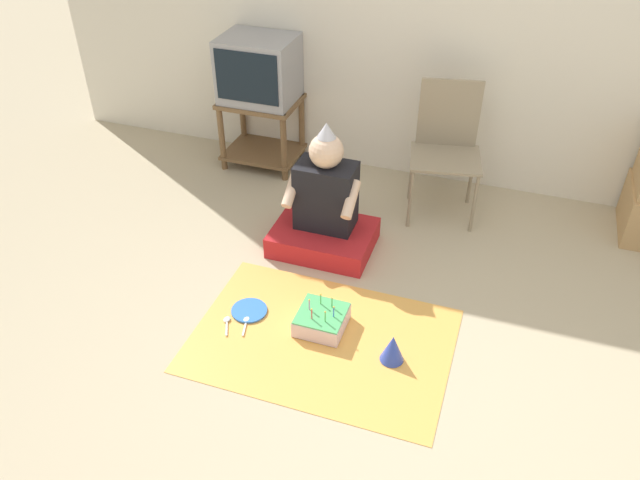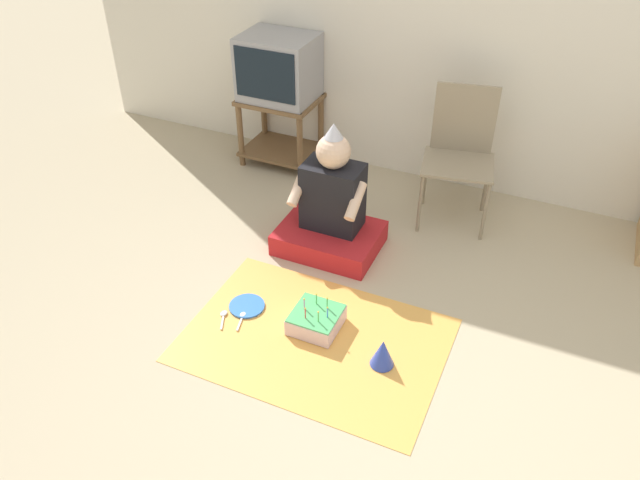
{
  "view_description": "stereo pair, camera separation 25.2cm",
  "coord_description": "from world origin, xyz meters",
  "px_view_note": "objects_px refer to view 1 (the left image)",
  "views": [
    {
      "loc": [
        0.28,
        -2.05,
        2.37
      ],
      "look_at": [
        -0.61,
        0.55,
        0.35
      ],
      "focal_mm": 35.0,
      "sensor_mm": 36.0,
      "label": 1
    },
    {
      "loc": [
        0.51,
        -1.96,
        2.37
      ],
      "look_at": [
        -0.61,
        0.55,
        0.35
      ],
      "focal_mm": 35.0,
      "sensor_mm": 36.0,
      "label": 2
    }
  ],
  "objects_px": {
    "tv": "(259,69)",
    "paper_plate": "(249,310)",
    "folding_chair": "(447,141)",
    "birthday_cake": "(322,320)",
    "person_seated": "(325,211)",
    "party_hat_blue": "(393,348)"
  },
  "relations": [
    {
      "from": "birthday_cake",
      "to": "person_seated",
      "type": "bearing_deg",
      "value": 107.46
    },
    {
      "from": "folding_chair",
      "to": "party_hat_blue",
      "type": "height_order",
      "value": "folding_chair"
    },
    {
      "from": "folding_chair",
      "to": "birthday_cake",
      "type": "relative_size",
      "value": 3.49
    },
    {
      "from": "birthday_cake",
      "to": "tv",
      "type": "bearing_deg",
      "value": 122.62
    },
    {
      "from": "folding_chair",
      "to": "paper_plate",
      "type": "distance_m",
      "value": 1.68
    },
    {
      "from": "birthday_cake",
      "to": "party_hat_blue",
      "type": "bearing_deg",
      "value": -14.53
    },
    {
      "from": "tv",
      "to": "person_seated",
      "type": "xyz_separation_m",
      "value": [
        0.78,
        -0.86,
        -0.49
      ]
    },
    {
      "from": "person_seated",
      "to": "paper_plate",
      "type": "xyz_separation_m",
      "value": [
        -0.19,
        -0.73,
        -0.25
      ]
    },
    {
      "from": "tv",
      "to": "party_hat_blue",
      "type": "bearing_deg",
      "value": -49.79
    },
    {
      "from": "tv",
      "to": "folding_chair",
      "type": "bearing_deg",
      "value": -7.82
    },
    {
      "from": "party_hat_blue",
      "to": "tv",
      "type": "bearing_deg",
      "value": 130.21
    },
    {
      "from": "folding_chair",
      "to": "paper_plate",
      "type": "height_order",
      "value": "folding_chair"
    },
    {
      "from": "birthday_cake",
      "to": "party_hat_blue",
      "type": "xyz_separation_m",
      "value": [
        0.41,
        -0.11,
        0.03
      ]
    },
    {
      "from": "folding_chair",
      "to": "birthday_cake",
      "type": "bearing_deg",
      "value": -105.38
    },
    {
      "from": "tv",
      "to": "party_hat_blue",
      "type": "xyz_separation_m",
      "value": [
        1.42,
        -1.68,
        -0.66
      ]
    },
    {
      "from": "folding_chair",
      "to": "birthday_cake",
      "type": "distance_m",
      "value": 1.5
    },
    {
      "from": "birthday_cake",
      "to": "party_hat_blue",
      "type": "distance_m",
      "value": 0.43
    },
    {
      "from": "person_seated",
      "to": "paper_plate",
      "type": "bearing_deg",
      "value": -104.98
    },
    {
      "from": "folding_chair",
      "to": "birthday_cake",
      "type": "xyz_separation_m",
      "value": [
        -0.38,
        -1.38,
        -0.45
      ]
    },
    {
      "from": "folding_chair",
      "to": "party_hat_blue",
      "type": "relative_size",
      "value": 5.6
    },
    {
      "from": "tv",
      "to": "paper_plate",
      "type": "relative_size",
      "value": 2.59
    },
    {
      "from": "tv",
      "to": "paper_plate",
      "type": "bearing_deg",
      "value": -69.71
    }
  ]
}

